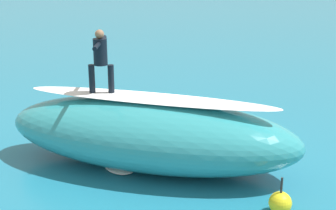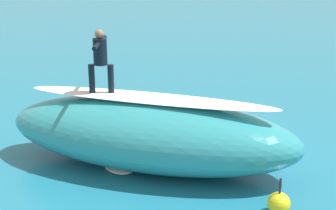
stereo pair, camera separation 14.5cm
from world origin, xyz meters
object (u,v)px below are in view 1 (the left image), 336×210
at_px(buoy_marker, 280,203).
at_px(surfer_paddling, 224,137).
at_px(surfboard_riding, 102,94).
at_px(surfboard_paddling, 226,144).
at_px(surfer_riding, 100,57).

bearing_deg(buoy_marker, surfer_paddling, -50.42).
bearing_deg(surfboard_riding, surfer_paddling, -158.54).
bearing_deg(surfboard_paddling, surfer_paddling, -180.00).
height_order(surfer_paddling, buoy_marker, buoy_marker).
xyz_separation_m(surfer_riding, surfboard_paddling, (-2.60, -2.69, -2.96)).
bearing_deg(surfer_riding, surfer_paddling, -158.54).
height_order(surfboard_riding, surfboard_paddling, surfboard_riding).
relative_size(surfer_riding, surfboard_paddling, 0.86).
height_order(surfboard_paddling, surfer_paddling, surfer_paddling).
bearing_deg(surfer_paddling, buoy_marker, -14.45).
height_order(surfer_riding, surfer_paddling, surfer_riding).
xyz_separation_m(surfboard_paddling, buoy_marker, (-2.55, 3.14, 0.23)).
height_order(surfer_riding, surfboard_paddling, surfer_riding).
distance_m(surfboard_riding, buoy_marker, 5.44).
xyz_separation_m(surfboard_riding, surfer_riding, (0.00, 0.00, 1.03)).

